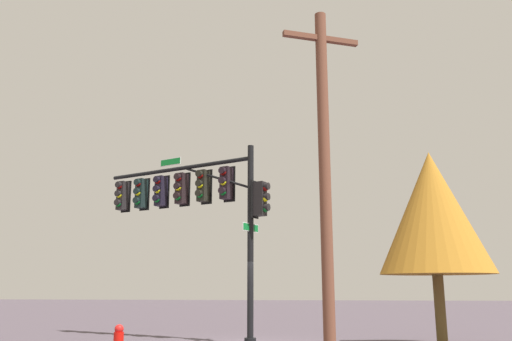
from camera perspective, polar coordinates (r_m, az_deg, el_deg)
The scene contains 3 objects.
signal_pole_assembly at distance 18.39m, azimuth -7.02°, elevation -2.92°, with size 6.41×3.07×6.32m.
utility_pole at distance 11.23m, azimuth 7.52°, elevation -0.36°, with size 1.70×0.82×7.81m.
tree_near at distance 16.82m, azimuth 18.74°, elevation -4.32°, with size 3.37×3.37×5.83m.
Camera 1 is at (-2.21, 16.63, 1.69)m, focal length 36.66 mm.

